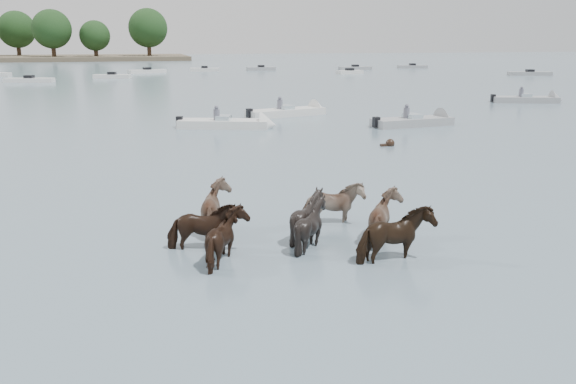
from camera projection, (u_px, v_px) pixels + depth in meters
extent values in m
plane|color=slate|center=(384.00, 273.00, 13.24)|extent=(400.00, 400.00, 0.00)
imported|color=black|center=(202.00, 231.00, 14.60)|extent=(1.83, 1.02, 1.47)
imported|color=gray|center=(220.00, 211.00, 16.05)|extent=(1.72, 1.88, 1.60)
imported|color=black|center=(308.00, 220.00, 15.44)|extent=(1.45, 1.31, 1.50)
imported|color=#806556|center=(332.00, 207.00, 16.67)|extent=(1.78, 0.89, 1.47)
imported|color=black|center=(229.00, 242.00, 13.80)|extent=(1.27, 1.48, 1.47)
imported|color=black|center=(311.00, 229.00, 14.79)|extent=(1.49, 1.36, 1.48)
imported|color=black|center=(395.00, 240.00, 13.83)|extent=(1.99, 1.20, 1.57)
imported|color=#8A715E|center=(388.00, 221.00, 15.27)|extent=(1.41, 1.61, 1.54)
sphere|color=black|center=(390.00, 143.00, 28.99)|extent=(0.44, 0.44, 0.44)
cube|color=black|center=(385.00, 146.00, 28.96)|extent=(0.50, 0.22, 0.18)
cube|color=silver|center=(224.00, 124.00, 34.86)|extent=(5.47, 3.17, 0.55)
cone|color=silver|center=(268.00, 125.00, 34.71)|extent=(1.36, 1.80, 1.60)
cube|color=#99ADB7|center=(224.00, 118.00, 34.77)|extent=(1.11, 1.32, 0.35)
cube|color=black|center=(180.00, 121.00, 34.98)|extent=(0.44, 0.44, 0.60)
cylinder|color=#595966|center=(217.00, 115.00, 34.62)|extent=(0.36, 0.36, 0.70)
sphere|color=#595966|center=(216.00, 107.00, 34.51)|extent=(0.24, 0.24, 0.24)
cube|color=silver|center=(286.00, 113.00, 40.29)|extent=(5.74, 3.07, 0.55)
cone|color=silver|center=(319.00, 110.00, 41.66)|extent=(1.31, 1.79, 1.60)
cube|color=#99ADB7|center=(286.00, 108.00, 40.20)|extent=(1.08, 1.30, 0.35)
cube|color=black|center=(249.00, 113.00, 38.87)|extent=(0.43, 0.43, 0.60)
cylinder|color=#595966|center=(280.00, 105.00, 40.05)|extent=(0.36, 0.36, 0.70)
sphere|color=#595966|center=(280.00, 98.00, 39.94)|extent=(0.24, 0.24, 0.24)
cube|color=gray|center=(412.00, 122.00, 35.67)|extent=(5.12, 2.23, 0.55)
cone|color=gray|center=(446.00, 120.00, 36.58)|extent=(1.10, 1.70, 1.60)
cube|color=#99ADB7|center=(412.00, 117.00, 35.58)|extent=(0.94, 1.21, 0.35)
cube|color=black|center=(376.00, 122.00, 34.72)|extent=(0.39, 0.39, 0.60)
cylinder|color=#595966|center=(406.00, 113.00, 35.43)|extent=(0.36, 0.36, 0.70)
sphere|color=#595966|center=(407.00, 106.00, 35.32)|extent=(0.24, 0.24, 0.24)
cube|color=gray|center=(525.00, 100.00, 48.82)|extent=(5.39, 3.12, 0.55)
cone|color=gray|center=(557.00, 100.00, 48.68)|extent=(1.35, 1.80, 1.60)
cube|color=#99ADB7|center=(525.00, 96.00, 48.73)|extent=(1.11, 1.31, 0.35)
cube|color=black|center=(493.00, 98.00, 48.92)|extent=(0.44, 0.44, 0.60)
cylinder|color=#595966|center=(521.00, 93.00, 48.59)|extent=(0.36, 0.36, 0.70)
sphere|color=#595966|center=(522.00, 88.00, 48.47)|extent=(0.24, 0.24, 0.24)
cube|color=silver|center=(30.00, 81.00, 71.42)|extent=(5.86, 2.79, 0.60)
cube|color=black|center=(29.00, 77.00, 71.33)|extent=(1.21, 1.21, 0.50)
cube|color=silver|center=(112.00, 77.00, 78.60)|extent=(4.92, 2.50, 0.60)
cube|color=black|center=(112.00, 74.00, 78.50)|extent=(1.20, 1.20, 0.50)
cube|color=silver|center=(147.00, 72.00, 91.02)|extent=(5.99, 3.60, 0.60)
cube|color=black|center=(147.00, 69.00, 90.93)|extent=(1.30, 1.30, 0.50)
cube|color=silver|center=(205.00, 70.00, 95.96)|extent=(4.81, 2.25, 0.60)
cube|color=black|center=(205.00, 68.00, 95.86)|extent=(1.15, 1.15, 0.50)
cube|color=gray|center=(261.00, 69.00, 99.10)|extent=(4.80, 1.66, 0.60)
cube|color=black|center=(261.00, 67.00, 99.01)|extent=(1.03, 1.03, 0.50)
cube|color=silver|center=(350.00, 72.00, 88.79)|extent=(4.23, 2.27, 0.60)
cube|color=black|center=(350.00, 70.00, 88.70)|extent=(1.18, 1.18, 0.50)
cube|color=gray|center=(355.00, 68.00, 101.04)|extent=(5.71, 1.70, 0.60)
cube|color=black|center=(355.00, 66.00, 100.95)|extent=(1.03, 1.03, 0.50)
cube|color=gray|center=(412.00, 67.00, 106.08)|extent=(5.35, 2.22, 0.60)
cube|color=black|center=(412.00, 65.00, 105.99)|extent=(1.13, 1.13, 0.50)
cube|color=gray|center=(530.00, 74.00, 85.14)|extent=(6.17, 3.16, 0.60)
cube|color=black|center=(530.00, 71.00, 85.04)|extent=(1.25, 1.25, 0.50)
cylinder|color=#382619|center=(19.00, 51.00, 150.28)|extent=(1.00, 1.00, 4.10)
sphere|color=black|center=(17.00, 29.00, 148.95)|extent=(9.10, 9.10, 9.10)
cylinder|color=#382619|center=(54.00, 52.00, 140.93)|extent=(1.00, 1.00, 4.07)
sphere|color=black|center=(52.00, 29.00, 139.61)|extent=(9.03, 9.03, 9.03)
cylinder|color=#382619|center=(96.00, 54.00, 144.80)|extent=(1.00, 1.00, 3.24)
sphere|color=black|center=(95.00, 36.00, 143.74)|extent=(7.21, 7.21, 7.21)
cylinder|color=#382619|center=(149.00, 51.00, 148.96)|extent=(1.00, 1.00, 4.28)
sphere|color=black|center=(148.00, 28.00, 147.57)|extent=(9.51, 9.51, 9.51)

